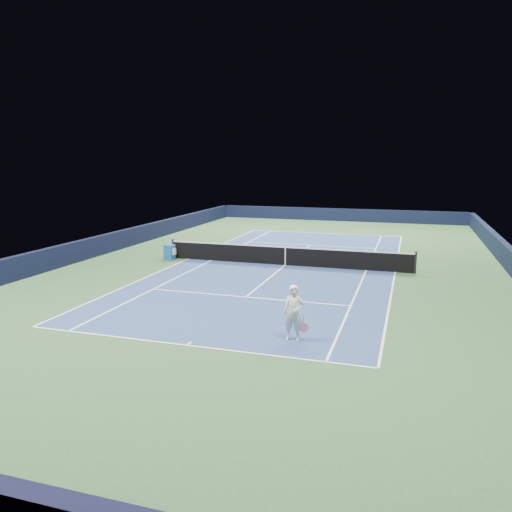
% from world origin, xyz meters
% --- Properties ---
extents(ground, '(40.00, 40.00, 0.00)m').
position_xyz_m(ground, '(0.00, 0.00, 0.00)').
color(ground, '#2B4E2B').
rests_on(ground, ground).
extents(wall_far, '(22.00, 0.35, 1.10)m').
position_xyz_m(wall_far, '(0.00, 19.82, 0.55)').
color(wall_far, black).
rests_on(wall_far, ground).
extents(wall_left, '(0.35, 40.00, 1.10)m').
position_xyz_m(wall_left, '(-10.82, 0.00, 0.55)').
color(wall_left, black).
rests_on(wall_left, ground).
extents(court_surface, '(10.97, 23.77, 0.01)m').
position_xyz_m(court_surface, '(0.00, 0.00, 0.00)').
color(court_surface, navy).
rests_on(court_surface, ground).
extents(baseline_far, '(10.97, 0.08, 0.00)m').
position_xyz_m(baseline_far, '(0.00, 11.88, 0.01)').
color(baseline_far, white).
rests_on(baseline_far, ground).
extents(baseline_near, '(10.97, 0.08, 0.00)m').
position_xyz_m(baseline_near, '(0.00, -11.88, 0.01)').
color(baseline_near, white).
rests_on(baseline_near, ground).
extents(sideline_doubles_right, '(0.08, 23.77, 0.00)m').
position_xyz_m(sideline_doubles_right, '(5.49, 0.00, 0.01)').
color(sideline_doubles_right, white).
rests_on(sideline_doubles_right, ground).
extents(sideline_doubles_left, '(0.08, 23.77, 0.00)m').
position_xyz_m(sideline_doubles_left, '(-5.49, 0.00, 0.01)').
color(sideline_doubles_left, white).
rests_on(sideline_doubles_left, ground).
extents(sideline_singles_right, '(0.08, 23.77, 0.00)m').
position_xyz_m(sideline_singles_right, '(4.12, 0.00, 0.01)').
color(sideline_singles_right, white).
rests_on(sideline_singles_right, ground).
extents(sideline_singles_left, '(0.08, 23.77, 0.00)m').
position_xyz_m(sideline_singles_left, '(-4.12, 0.00, 0.01)').
color(sideline_singles_left, white).
rests_on(sideline_singles_left, ground).
extents(service_line_far, '(8.23, 0.08, 0.00)m').
position_xyz_m(service_line_far, '(0.00, 6.40, 0.01)').
color(service_line_far, white).
rests_on(service_line_far, ground).
extents(service_line_near, '(8.23, 0.08, 0.00)m').
position_xyz_m(service_line_near, '(0.00, -6.40, 0.01)').
color(service_line_near, white).
rests_on(service_line_near, ground).
extents(center_service_line, '(0.08, 12.80, 0.00)m').
position_xyz_m(center_service_line, '(0.00, 0.00, 0.01)').
color(center_service_line, white).
rests_on(center_service_line, ground).
extents(center_mark_far, '(0.08, 0.30, 0.00)m').
position_xyz_m(center_mark_far, '(0.00, 11.73, 0.01)').
color(center_mark_far, white).
rests_on(center_mark_far, ground).
extents(center_mark_near, '(0.08, 0.30, 0.00)m').
position_xyz_m(center_mark_near, '(0.00, -11.73, 0.01)').
color(center_mark_near, white).
rests_on(center_mark_near, ground).
extents(tennis_net, '(12.90, 0.10, 1.07)m').
position_xyz_m(tennis_net, '(0.00, 0.00, 0.50)').
color(tennis_net, black).
rests_on(tennis_net, ground).
extents(sponsor_cube, '(0.57, 0.48, 0.81)m').
position_xyz_m(sponsor_cube, '(-6.40, -0.42, 0.41)').
color(sponsor_cube, '#1C57A8').
rests_on(sponsor_cube, ground).
extents(tennis_player, '(0.79, 1.26, 1.80)m').
position_xyz_m(tennis_player, '(2.89, -10.51, 0.85)').
color(tennis_player, white).
rests_on(tennis_player, ground).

